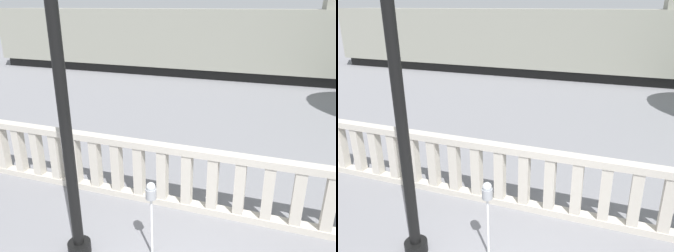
# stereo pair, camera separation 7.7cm
# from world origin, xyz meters

# --- Properties ---
(balustrade) EXTENTS (12.41, 0.24, 1.36)m
(balustrade) POSITION_xyz_m (-0.00, 2.69, 0.68)
(balustrade) COLOR #BCB5A8
(balustrade) RESTS_ON ground
(lamppost) EXTENTS (0.39, 0.39, 6.00)m
(lamppost) POSITION_xyz_m (-1.87, 0.83, 2.93)
(lamppost) COLOR black
(lamppost) RESTS_ON ground
(parking_meter) EXTENTS (0.17, 0.17, 1.38)m
(parking_meter) POSITION_xyz_m (-0.69, 1.20, 1.11)
(parking_meter) COLOR silver
(parking_meter) RESTS_ON ground
(train_near) EXTENTS (22.80, 2.84, 4.36)m
(train_near) POSITION_xyz_m (-5.56, 16.17, 1.97)
(train_near) COLOR black
(train_near) RESTS_ON ground
(train_far) EXTENTS (27.29, 2.73, 4.21)m
(train_far) POSITION_xyz_m (-3.84, 28.95, 1.89)
(train_far) COLOR black
(train_far) RESTS_ON ground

